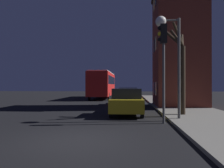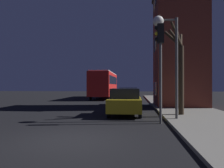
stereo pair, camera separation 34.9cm
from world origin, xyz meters
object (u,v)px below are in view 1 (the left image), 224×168
car_near_lane (127,101)px  traffic_light (163,53)px  streetlamp (168,38)px  bare_tree (181,68)px  bus (103,83)px  car_mid_lane (128,96)px

car_near_lane → traffic_light: bearing=-58.7°
streetlamp → car_near_lane: streetlamp is taller
bare_tree → bus: (-6.74, 17.28, -0.66)m
traffic_light → car_mid_lane: bearing=99.8°
car_mid_lane → streetlamp: bearing=-77.2°
traffic_light → bus: size_ratio=0.42×
streetlamp → traffic_light: bearing=-113.5°
streetlamp → bus: streetlamp is taller
streetlamp → bare_tree: 2.36m
traffic_light → car_near_lane: (-1.74, 2.86, -2.52)m
car_near_lane → bare_tree: bearing=-7.6°
traffic_light → bus: (-5.34, 19.72, -1.20)m
traffic_light → streetlamp: bearing=66.5°
streetlamp → car_mid_lane: size_ratio=1.24×
traffic_light → car_mid_lane: traffic_light is taller
traffic_light → bus: bearing=105.2°
traffic_light → bare_tree: bare_tree is taller
bare_tree → car_near_lane: 3.73m
bus → car_mid_lane: bearing=-69.7°
bare_tree → streetlamp: bearing=-122.8°
bare_tree → bus: 18.56m
streetlamp → car_mid_lane: streetlamp is taller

